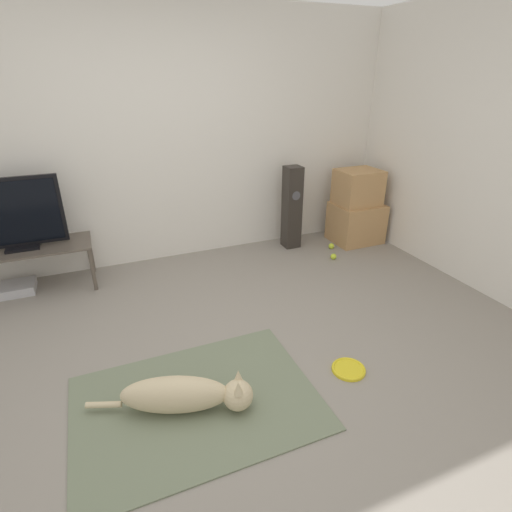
% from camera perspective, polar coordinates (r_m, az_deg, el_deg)
% --- Properties ---
extents(ground_plane, '(12.00, 12.00, 0.00)m').
position_cam_1_polar(ground_plane, '(2.91, -3.95, -16.01)').
color(ground_plane, gray).
extents(wall_back, '(8.00, 0.06, 2.55)m').
position_cam_1_polar(wall_back, '(4.30, -14.02, 15.73)').
color(wall_back, silver).
rests_on(wall_back, ground_plane).
extents(area_rug, '(1.50, 1.09, 0.01)m').
position_cam_1_polar(area_rug, '(2.71, -8.44, -20.00)').
color(area_rug, slate).
rests_on(area_rug, ground_plane).
extents(dog, '(0.97, 0.44, 0.25)m').
position_cam_1_polar(dog, '(2.59, -9.93, -18.91)').
color(dog, beige).
rests_on(dog, area_rug).
extents(frisbee, '(0.24, 0.24, 0.03)m').
position_cam_1_polar(frisbee, '(2.97, 13.08, -15.46)').
color(frisbee, yellow).
rests_on(frisbee, ground_plane).
extents(cardboard_box_lower, '(0.57, 0.47, 0.47)m').
position_cam_1_polar(cardboard_box_lower, '(5.02, 14.08, 4.65)').
color(cardboard_box_lower, tan).
rests_on(cardboard_box_lower, ground_plane).
extents(cardboard_box_upper, '(0.48, 0.40, 0.41)m').
position_cam_1_polar(cardboard_box_upper, '(4.90, 14.35, 9.49)').
color(cardboard_box_upper, tan).
rests_on(cardboard_box_upper, cardboard_box_lower).
extents(floor_speaker, '(0.18, 0.19, 0.95)m').
position_cam_1_polar(floor_speaker, '(4.65, 5.15, 6.88)').
color(floor_speaker, '#2D2823').
rests_on(floor_speaker, ground_plane).
extents(tv_stand, '(1.15, 0.47, 0.44)m').
position_cam_1_polar(tv_stand, '(4.22, -30.13, 0.40)').
color(tv_stand, brown).
rests_on(tv_stand, ground_plane).
extents(tv, '(0.79, 0.20, 0.65)m').
position_cam_1_polar(tv, '(4.11, -31.21, 5.06)').
color(tv, black).
rests_on(tv, tv_stand).
extents(tennis_ball_by_boxes, '(0.07, 0.07, 0.07)m').
position_cam_1_polar(tennis_ball_by_boxes, '(4.79, 10.71, 1.40)').
color(tennis_ball_by_boxes, '#C6E033').
rests_on(tennis_ball_by_boxes, ground_plane).
extents(tennis_ball_near_speaker, '(0.07, 0.07, 0.07)m').
position_cam_1_polar(tennis_ball_near_speaker, '(4.53, 11.01, -0.07)').
color(tennis_ball_near_speaker, '#C6E033').
rests_on(tennis_ball_near_speaker, ground_plane).
extents(game_console, '(0.33, 0.28, 0.08)m').
position_cam_1_polar(game_console, '(4.41, -31.03, -3.96)').
color(game_console, '#B7B7BC').
rests_on(game_console, ground_plane).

